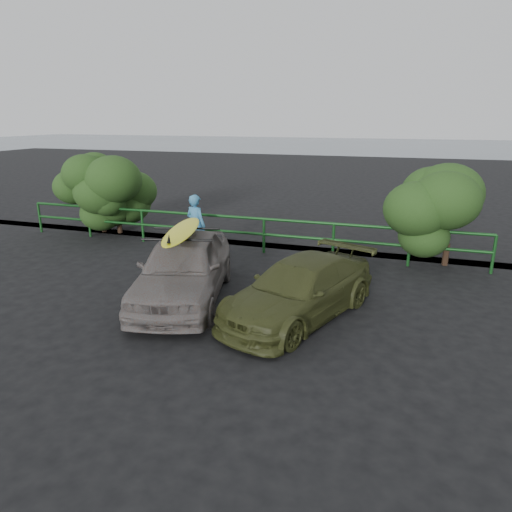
{
  "coord_description": "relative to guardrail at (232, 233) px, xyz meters",
  "views": [
    {
      "loc": [
        4.74,
        -7.18,
        3.8
      ],
      "look_at": [
        1.98,
        1.27,
        1.07
      ],
      "focal_mm": 32.0,
      "sensor_mm": 36.0,
      "label": 1
    }
  ],
  "objects": [
    {
      "name": "shrub_right",
      "position": [
        5.0,
        0.5,
        0.68
      ],
      "size": [
        3.2,
        2.4,
        2.41
      ],
      "primitive_type": null,
      "color": "#27481A",
      "rests_on": "ground"
    },
    {
      "name": "shrub_left",
      "position": [
        -4.8,
        0.4,
        0.74
      ],
      "size": [
        3.2,
        2.4,
        2.52
      ],
      "primitive_type": null,
      "color": "#27481A",
      "rests_on": "ground"
    },
    {
      "name": "guardrail",
      "position": [
        0.0,
        0.0,
        0.0
      ],
      "size": [
        14.0,
        0.08,
        1.04
      ],
      "primitive_type": null,
      "color": "#134417",
      "rests_on": "ground"
    },
    {
      "name": "ground",
      "position": [
        0.0,
        -5.0,
        -0.52
      ],
      "size": [
        80.0,
        80.0,
        0.0
      ],
      "primitive_type": "plane",
      "color": "black"
    },
    {
      "name": "ocean",
      "position": [
        0.0,
        55.0,
        -0.52
      ],
      "size": [
        200.0,
        200.0,
        0.0
      ],
      "primitive_type": "plane",
      "color": "slate",
      "rests_on": "ground"
    },
    {
      "name": "sedan",
      "position": [
        0.41,
        -3.89,
        0.2
      ],
      "size": [
        2.68,
        4.49,
        1.43
      ],
      "primitive_type": "imported",
      "rotation": [
        0.0,
        0.0,
        0.25
      ],
      "color": "#69615E",
      "rests_on": "ground"
    },
    {
      "name": "man",
      "position": [
        -0.73,
        -0.85,
        0.35
      ],
      "size": [
        0.74,
        0.6,
        1.75
      ],
      "primitive_type": "imported",
      "rotation": [
        0.0,
        0.0,
        2.82
      ],
      "color": "teal",
      "rests_on": "ground"
    },
    {
      "name": "olive_vehicle",
      "position": [
        2.97,
        -4.02,
        0.05
      ],
      "size": [
        2.91,
        4.23,
        1.14
      ],
      "primitive_type": "imported",
      "rotation": [
        0.0,
        0.0,
        -0.37
      ],
      "color": "#393E1B",
      "rests_on": "ground"
    },
    {
      "name": "surfboard",
      "position": [
        0.41,
        -3.89,
        1.0
      ],
      "size": [
        1.18,
        2.68,
        0.08
      ],
      "primitive_type": "ellipsoid",
      "rotation": [
        0.0,
        0.0,
        0.25
      ],
      "color": "yellow",
      "rests_on": "roof_rack"
    },
    {
      "name": "roof_rack",
      "position": [
        0.41,
        -3.89,
        0.94
      ],
      "size": [
        1.65,
        1.34,
        0.05
      ],
      "primitive_type": null,
      "rotation": [
        0.0,
        0.0,
        0.25
      ],
      "color": "black",
      "rests_on": "sedan"
    }
  ]
}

